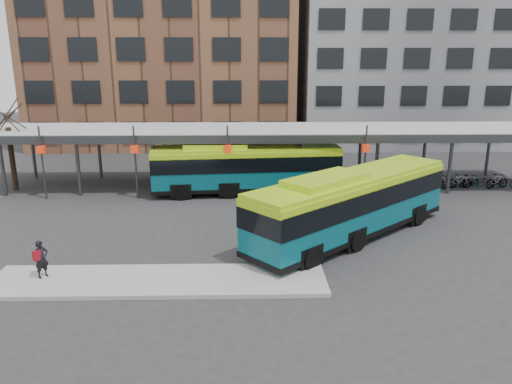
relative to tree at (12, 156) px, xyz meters
name	(u,v)px	position (x,y,z in m)	size (l,w,h in m)	color
ground	(284,254)	(18.00, -12.00, -2.43)	(120.00, 120.00, 0.00)	#28282B
boarding_island	(159,281)	(12.50, -15.00, -2.34)	(14.00, 3.00, 0.18)	gray
canopy	(271,132)	(17.94, 0.87, 1.47)	(40.00, 6.53, 4.80)	#999B9E
tree	(12,156)	(0.00, 0.00, 0.00)	(1.64, 1.64, 5.60)	black
building_brick	(166,36)	(8.00, 20.00, 8.57)	(26.00, 14.00, 22.00)	brown
building_grey	(415,46)	(34.00, 20.00, 7.57)	(24.00, 14.00, 20.00)	slate
bus_front	(352,203)	(21.58, -9.88, -0.54)	(11.77, 10.82, 3.64)	#084F5B
bus_rear	(245,167)	(16.15, -1.10, -0.62)	(12.86, 3.87, 3.49)	#084F5B
pedestrian	(41,259)	(7.60, -14.70, -1.43)	(0.68, 0.70, 1.62)	black
bike_rack	(466,181)	(31.88, -0.10, -1.96)	(7.65, 1.54, 1.06)	slate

